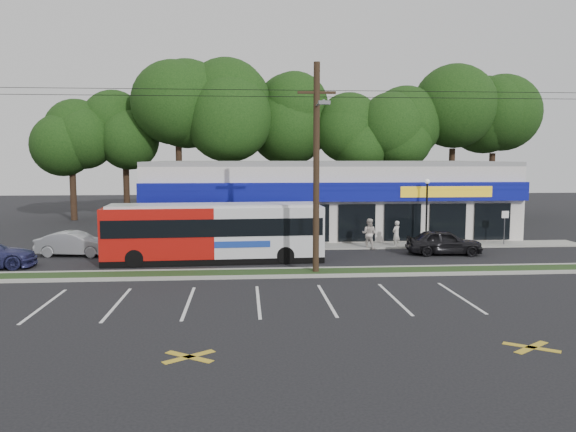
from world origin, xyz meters
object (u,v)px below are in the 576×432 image
(utility_pole, at_px, (313,161))
(car_silver, at_px, (75,244))
(pedestrian_a, at_px, (396,234))
(pedestrian_b, at_px, (369,234))
(car_dark, at_px, (444,242))
(sign_post, at_px, (505,221))
(metrobus, at_px, (214,231))
(lamp_post, at_px, (427,204))

(utility_pole, bearing_deg, car_silver, 154.79)
(utility_pole, bearing_deg, pedestrian_a, 50.84)
(pedestrian_b, bearing_deg, car_dark, 179.41)
(sign_post, height_order, car_silver, sign_post)
(utility_pole, distance_m, pedestrian_b, 9.50)
(pedestrian_a, bearing_deg, metrobus, -15.96)
(pedestrian_b, bearing_deg, car_silver, 33.87)
(car_dark, bearing_deg, car_silver, 91.35)
(lamp_post, distance_m, car_dark, 3.60)
(lamp_post, height_order, metrobus, lamp_post)
(utility_pole, height_order, lamp_post, utility_pole)
(sign_post, relative_size, car_dark, 0.52)
(metrobus, bearing_deg, car_silver, 160.20)
(car_silver, bearing_deg, sign_post, -78.85)
(car_dark, distance_m, pedestrian_a, 3.42)
(lamp_post, distance_m, pedestrian_a, 2.73)
(car_dark, relative_size, car_silver, 1.01)
(pedestrian_b, bearing_deg, pedestrian_a, -136.98)
(car_silver, height_order, pedestrian_b, pedestrian_b)
(sign_post, height_order, car_dark, sign_post)
(utility_pole, bearing_deg, metrobus, 143.61)
(lamp_post, xyz_separation_m, sign_post, (5.00, -0.23, -1.12))
(car_dark, bearing_deg, sign_post, -55.77)
(metrobus, relative_size, pedestrian_a, 7.02)
(sign_post, xyz_separation_m, pedestrian_a, (-7.00, -0.07, -0.72))
(utility_pole, relative_size, pedestrian_b, 26.66)
(pedestrian_a, height_order, pedestrian_b, pedestrian_b)
(utility_pole, xyz_separation_m, car_dark, (8.23, 4.85, -4.69))
(sign_post, relative_size, pedestrian_b, 1.19)
(sign_post, bearing_deg, lamp_post, 177.42)
(car_silver, bearing_deg, utility_pole, -107.52)
(lamp_post, bearing_deg, pedestrian_a, -171.47)
(lamp_post, bearing_deg, utility_pole, -136.05)
(car_silver, bearing_deg, lamp_post, -77.42)
(metrobus, xyz_separation_m, car_silver, (-8.05, 2.50, -0.96))
(sign_post, bearing_deg, car_dark, -150.44)
(lamp_post, bearing_deg, car_silver, -175.12)
(car_silver, bearing_deg, pedestrian_a, -77.80)
(pedestrian_b, bearing_deg, sign_post, -146.59)
(utility_pole, xyz_separation_m, car_silver, (-12.90, 6.07, -4.72))
(utility_pole, relative_size, sign_post, 22.47)
(metrobus, bearing_deg, pedestrian_a, 17.41)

